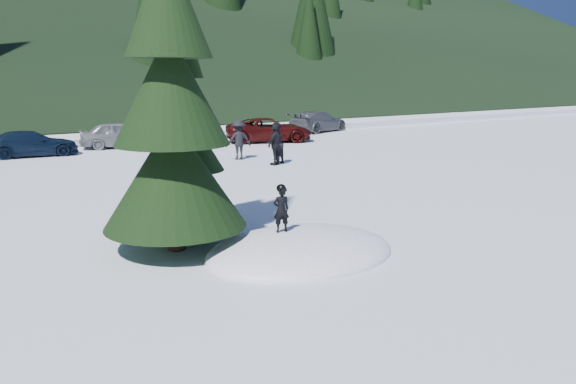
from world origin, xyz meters
TOP-DOWN VIEW (x-y plane):
  - ground at (0.00, 0.00)m, footprint 200.00×200.00m
  - snow_mound at (0.00, 0.00)m, footprint 4.48×3.52m
  - spruce_tall at (-2.20, 1.80)m, footprint 3.20×3.20m
  - spruce_short at (-1.20, 3.20)m, footprint 2.20×2.20m
  - child_skier at (-0.31, 0.31)m, footprint 0.42×0.33m
  - adult_0 at (6.43, 11.07)m, footprint 1.10×0.98m
  - adult_1 at (6.33, 10.89)m, footprint 1.13×0.77m
  - adult_2 at (5.76, 13.25)m, footprint 1.32×0.92m
  - car_3 at (-2.17, 19.84)m, footprint 4.48×2.20m
  - car_4 at (2.48, 20.68)m, footprint 4.54×2.76m
  - car_5 at (5.82, 21.41)m, footprint 4.54×1.95m
  - car_6 at (10.72, 18.50)m, footprint 5.64×4.12m
  - car_7 at (16.73, 21.69)m, footprint 5.39×3.44m

SIDE VIEW (x-z plane):
  - ground at x=0.00m, z-range 0.00..0.00m
  - snow_mound at x=0.00m, z-range -0.48..0.48m
  - car_3 at x=-2.17m, z-range 0.00..1.25m
  - car_6 at x=10.72m, z-range 0.00..1.42m
  - car_4 at x=2.48m, z-range 0.00..1.45m
  - car_7 at x=16.73m, z-range 0.00..1.45m
  - car_5 at x=5.82m, z-range 0.00..1.45m
  - adult_1 at x=6.33m, z-range 0.00..1.79m
  - adult_2 at x=5.76m, z-range 0.00..1.86m
  - adult_0 at x=6.43m, z-range 0.00..1.87m
  - child_skier at x=-0.31m, z-range 0.48..1.50m
  - spruce_short at x=-1.20m, z-range -0.58..4.79m
  - spruce_tall at x=-2.20m, z-range -0.98..7.62m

